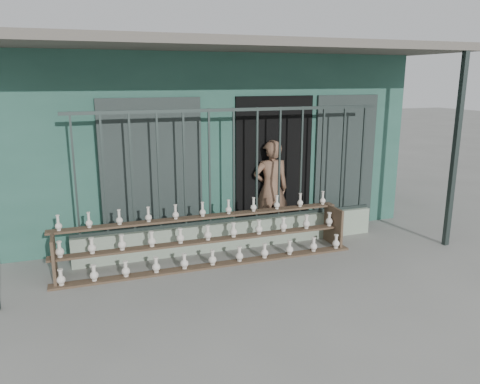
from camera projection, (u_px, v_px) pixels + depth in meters
name	position (u px, v px, depth m)	size (l,w,h in m)	color
ground	(264.00, 279.00, 6.44)	(60.00, 60.00, 0.00)	slate
workshop_building	(189.00, 130.00, 9.93)	(7.40, 6.60, 3.21)	#275245
parapet_wall	(234.00, 234.00, 7.57)	(5.00, 0.20, 0.45)	gray
security_fence	(234.00, 166.00, 7.31)	(5.00, 0.04, 1.80)	#283330
shelf_rack	(208.00, 238.00, 6.98)	(4.50, 0.68, 0.85)	brown
elderly_woman	(271.00, 189.00, 7.98)	(0.62, 0.40, 1.69)	brown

